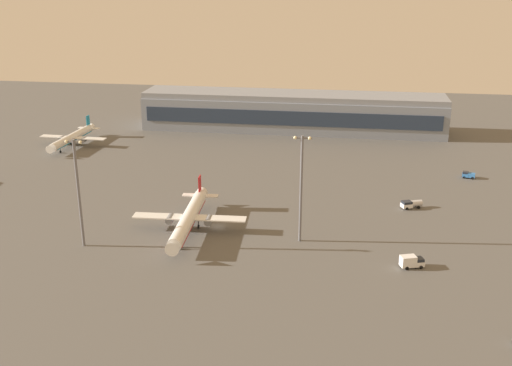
% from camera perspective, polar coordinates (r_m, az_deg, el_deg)
% --- Properties ---
extents(ground_plane, '(416.00, 416.00, 0.00)m').
position_cam_1_polar(ground_plane, '(167.34, -3.64, -4.11)').
color(ground_plane, '#56544F').
extents(terminal_building, '(130.90, 22.40, 16.40)m').
position_cam_1_polar(terminal_building, '(267.40, 3.47, 6.73)').
color(terminal_building, gray).
rests_on(terminal_building, ground).
extents(airplane_near_gate, '(31.00, 39.83, 10.22)m').
position_cam_1_polar(airplane_near_gate, '(163.77, -6.35, -3.27)').
color(airplane_near_gate, silver).
rests_on(airplane_near_gate, ground).
extents(airplane_taxiway_distant, '(27.76, 35.67, 9.15)m').
position_cam_1_polar(airplane_taxiway_distant, '(253.69, -16.94, 4.13)').
color(airplane_taxiway_distant, silver).
rests_on(airplane_taxiway_distant, ground).
extents(maintenance_van, '(4.48, 2.86, 2.25)m').
position_cam_1_polar(maintenance_van, '(217.30, 19.41, 0.73)').
color(maintenance_van, '#3372BF').
rests_on(maintenance_van, ground).
extents(catering_truck, '(6.11, 4.06, 3.05)m').
position_cam_1_polar(catering_truck, '(148.91, 14.47, -7.18)').
color(catering_truck, white).
rests_on(catering_truck, ground).
extents(fuel_truck, '(6.62, 4.37, 2.35)m').
position_cam_1_polar(fuel_truck, '(184.84, 14.42, -1.92)').
color(fuel_truck, white).
rests_on(fuel_truck, ground).
extents(apron_light_east, '(4.80, 0.90, 28.20)m').
position_cam_1_polar(apron_light_east, '(156.02, -16.45, -0.38)').
color(apron_light_east, slate).
rests_on(apron_light_east, ground).
extents(apron_light_central, '(4.80, 0.90, 28.38)m').
position_cam_1_polar(apron_light_central, '(152.84, 4.29, 0.02)').
color(apron_light_central, slate).
rests_on(apron_light_central, ground).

